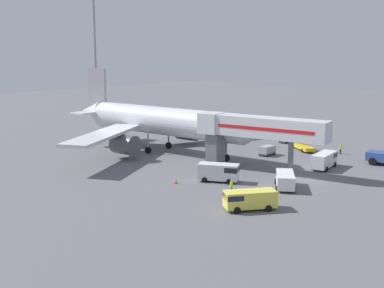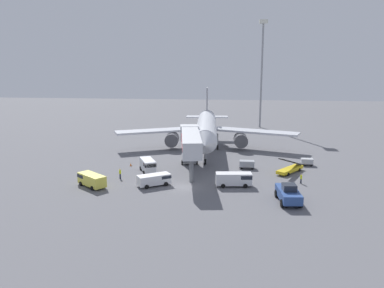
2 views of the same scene
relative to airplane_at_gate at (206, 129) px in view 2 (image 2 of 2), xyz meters
name	(u,v)px [view 2 (image 2 of 2)]	position (x,y,z in m)	size (l,w,h in m)	color
ground_plane	(185,187)	(-1.30, -26.75, -4.82)	(300.00, 300.00, 0.00)	slate
airplane_at_gate	(206,129)	(0.00, 0.00, 0.00)	(41.23, 38.06, 12.99)	silver
jet_bridge	(190,142)	(-1.34, -18.75, 0.82)	(5.82, 18.37, 7.50)	silver
pushback_tug	(288,194)	(13.90, -31.83, -3.57)	(3.31, 6.42, 2.70)	#2D4C8E
belt_loader_truck	(290,168)	(16.14, -16.66, -4.06)	(5.35, 6.30, 3.17)	yellow
service_van_outer_right	(148,165)	(-8.95, -19.00, -3.53)	(3.93, 5.34, 2.26)	silver
service_van_near_right	(235,179)	(6.46, -25.46, -3.59)	(5.78, 2.66, 2.15)	white
service_van_near_left	(91,179)	(-15.94, -28.13, -3.67)	(5.43, 4.84, 2.00)	#E5DB4C
service_van_rear_right	(155,179)	(-6.10, -26.60, -3.76)	(5.42, 4.55, 1.82)	white
baggage_cart_rear_left	(247,164)	(8.64, -14.72, -4.00)	(2.70, 1.51, 1.48)	#38383D
baggage_cart_far_center	(307,162)	(20.02, -11.24, -4.07)	(2.26, 1.45, 1.34)	#38383D
ground_crew_worker_foreground	(301,178)	(17.07, -22.93, -3.97)	(0.35, 0.35, 1.61)	#1E2333
ground_crew_worker_midground	(120,173)	(-12.68, -23.56, -3.89)	(0.34, 0.34, 1.76)	#1E2333
safety_cone_alpha	(131,164)	(-13.09, -15.40, -4.52)	(0.40, 0.40, 0.61)	black
safety_cone_bravo	(235,174)	(6.50, -19.88, -4.44)	(0.51, 0.51, 0.77)	black
apron_light_mast	(262,56)	(13.78, 33.20, 16.24)	(2.40, 2.40, 31.31)	#93969B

